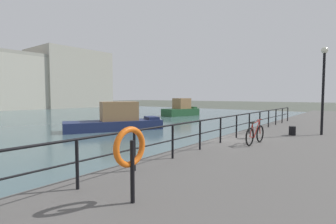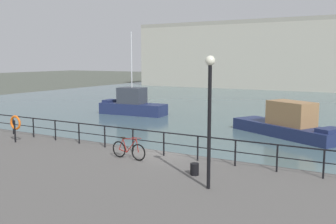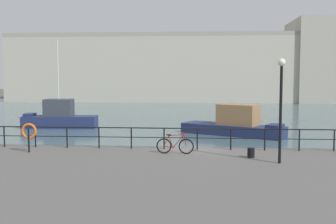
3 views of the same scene
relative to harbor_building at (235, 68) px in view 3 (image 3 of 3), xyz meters
The scene contains 11 objects.
ground_plane 55.68m from the harbor_building, 96.84° to the right, with size 240.00×240.00×0.00m, color #4C5147.
water_basin 26.32m from the harbor_building, 104.91° to the right, with size 80.00×60.00×0.01m, color #476066.
quay_promenade 62.06m from the harbor_building, 96.12° to the right, with size 56.00×13.00×0.93m, color #565451.
harbor_building is the anchor object (origin of this frame).
moored_blue_motorboat 44.88m from the harbor_building, 114.50° to the right, with size 6.52×2.44×7.68m.
moored_small_launch 44.35m from the harbor_building, 94.45° to the right, with size 8.12×5.82×2.39m.
quay_railing 56.33m from the harbor_building, 97.24° to the right, with size 21.56×0.07×1.08m.
parked_bicycle 57.59m from the harbor_building, 97.28° to the right, with size 1.77×0.16×0.98m.
mooring_bollard 57.94m from the harbor_building, 93.80° to the right, with size 0.32×0.32×0.44m, color black.
life_ring_stand 58.96m from the harbor_building, 104.05° to the right, with size 0.75×0.16×1.40m.
quay_lamp_post 58.84m from the harbor_building, 92.71° to the right, with size 0.32×0.32×4.36m.
Camera 3 is at (0.50, -21.31, 4.58)m, focal length 44.66 mm.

